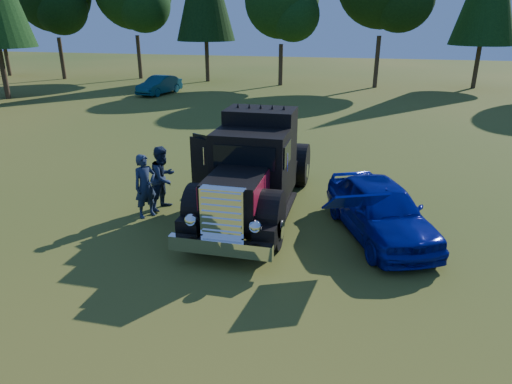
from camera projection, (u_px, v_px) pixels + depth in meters
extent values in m
plane|color=#2C4D16|center=(225.00, 240.00, 12.10)|extent=(120.00, 120.00, 0.00)
cylinder|color=#2D2116|center=(6.00, 53.00, 45.50)|extent=(0.36, 0.36, 4.32)
cylinder|color=#2D2116|center=(62.00, 58.00, 43.17)|extent=(0.36, 0.36, 3.78)
sphere|color=black|center=(61.00, 8.00, 40.56)|extent=(4.62, 4.62, 4.62)
cylinder|color=#2D2116|center=(139.00, 57.00, 43.44)|extent=(0.36, 0.36, 3.96)
sphere|color=black|center=(143.00, 5.00, 40.70)|extent=(4.84, 4.84, 4.84)
cylinder|color=#2D2116|center=(207.00, 55.00, 41.34)|extent=(0.36, 0.36, 4.68)
cylinder|color=#2D2116|center=(281.00, 65.00, 39.15)|extent=(0.36, 0.36, 3.42)
sphere|color=black|center=(282.00, 0.00, 37.31)|extent=(6.08, 6.08, 6.08)
sphere|color=black|center=(294.00, 15.00, 36.78)|extent=(4.18, 4.18, 4.18)
cylinder|color=#2D2116|center=(377.00, 62.00, 37.74)|extent=(0.36, 0.36, 4.14)
cylinder|color=#2D2116|center=(477.00, 60.00, 37.31)|extent=(0.36, 0.36, 4.50)
cylinder|color=#2D2116|center=(2.00, 65.00, 32.37)|extent=(0.36, 0.36, 4.68)
cylinder|color=black|center=(196.00, 221.00, 11.94)|extent=(0.32, 1.10, 1.10)
cylinder|color=black|center=(275.00, 229.00, 11.49)|extent=(0.32, 1.10, 1.10)
cylinder|color=black|center=(243.00, 166.00, 16.30)|extent=(0.32, 1.10, 1.10)
cylinder|color=black|center=(302.00, 171.00, 15.85)|extent=(0.32, 1.10, 1.10)
cylinder|color=black|center=(252.00, 167.00, 16.23)|extent=(0.32, 1.10, 1.10)
cylinder|color=black|center=(292.00, 170.00, 15.92)|extent=(0.32, 1.10, 1.10)
cube|color=black|center=(258.00, 188.00, 14.05)|extent=(1.60, 6.40, 0.28)
cube|color=white|center=(220.00, 247.00, 10.58)|extent=(2.50, 0.22, 0.36)
cube|color=white|center=(223.00, 214.00, 10.60)|extent=(1.05, 0.30, 1.30)
cube|color=black|center=(235.00, 196.00, 11.54)|extent=(1.35, 1.80, 1.10)
cube|color=maroon|center=(209.00, 187.00, 11.62)|extent=(0.02, 1.80, 0.60)
cube|color=maroon|center=(262.00, 191.00, 11.32)|extent=(0.02, 1.80, 0.60)
cylinder|color=black|center=(199.00, 207.00, 11.78)|extent=(0.55, 1.24, 1.24)
cylinder|color=black|center=(271.00, 214.00, 11.37)|extent=(0.55, 1.24, 1.24)
sphere|color=white|center=(191.00, 220.00, 10.78)|extent=(0.32, 0.32, 0.32)
sphere|color=white|center=(255.00, 227.00, 10.44)|extent=(0.32, 0.32, 0.32)
cube|color=black|center=(250.00, 168.00, 12.86)|extent=(2.05, 1.30, 2.10)
cube|color=black|center=(244.00, 158.00, 12.07)|extent=(1.70, 0.05, 0.65)
cube|color=black|center=(261.00, 149.00, 13.97)|extent=(2.05, 1.30, 2.50)
cube|color=black|center=(271.00, 159.00, 15.75)|extent=(2.00, 2.00, 0.35)
cube|color=black|center=(204.00, 164.00, 13.59)|extent=(1.01, 0.54, 1.50)
cube|color=maroon|center=(204.00, 168.00, 13.69)|extent=(0.77, 0.39, 0.75)
imported|color=#0D08BC|center=(380.00, 209.00, 12.13)|extent=(3.42, 4.84, 1.53)
cube|color=#0D08BC|center=(355.00, 201.00, 10.57)|extent=(1.56, 1.36, 0.67)
imported|color=#1A1A3C|center=(145.00, 186.00, 13.25)|extent=(0.77, 0.83, 1.90)
imported|color=#1C2C41|center=(163.00, 178.00, 13.81)|extent=(0.95, 1.11, 1.97)
imported|color=#0A3240|center=(159.00, 85.00, 34.84)|extent=(2.26, 4.37, 1.37)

